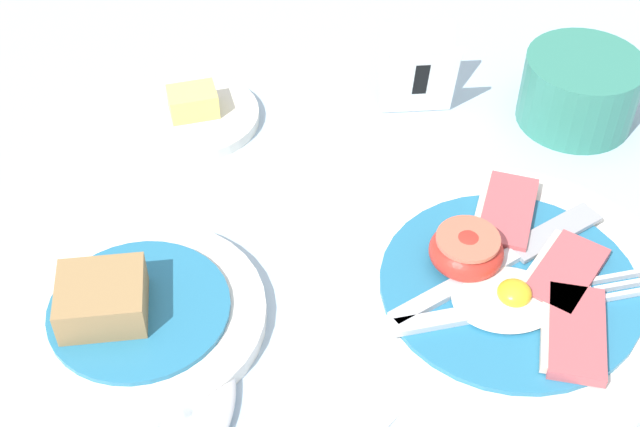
{
  "coord_description": "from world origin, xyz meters",
  "views": [
    {
      "loc": [
        -0.09,
        -0.37,
        0.48
      ],
      "look_at": [
        -0.06,
        0.1,
        0.02
      ],
      "focal_mm": 50.0,
      "sensor_mm": 36.0,
      "label": 1
    }
  ],
  "objects_px": {
    "sugar_cup": "(580,88)",
    "butter_dish": "(194,114)",
    "bread_plate": "(134,312)",
    "number_card": "(418,73)",
    "breakfast_plate": "(508,287)"
  },
  "relations": [
    {
      "from": "breakfast_plate",
      "to": "number_card",
      "type": "bearing_deg",
      "value": 98.9
    },
    {
      "from": "sugar_cup",
      "to": "butter_dish",
      "type": "distance_m",
      "value": 0.33
    },
    {
      "from": "sugar_cup",
      "to": "butter_dish",
      "type": "relative_size",
      "value": 0.88
    },
    {
      "from": "bread_plate",
      "to": "number_card",
      "type": "relative_size",
      "value": 2.32
    },
    {
      "from": "bread_plate",
      "to": "breakfast_plate",
      "type": "bearing_deg",
      "value": 1.64
    },
    {
      "from": "bread_plate",
      "to": "sugar_cup",
      "type": "xyz_separation_m",
      "value": [
        0.35,
        0.2,
        0.02
      ]
    },
    {
      "from": "breakfast_plate",
      "to": "number_card",
      "type": "height_order",
      "value": "number_card"
    },
    {
      "from": "bread_plate",
      "to": "sugar_cup",
      "type": "bearing_deg",
      "value": 29.64
    },
    {
      "from": "butter_dish",
      "to": "number_card",
      "type": "bearing_deg",
      "value": 1.72
    },
    {
      "from": "breakfast_plate",
      "to": "sugar_cup",
      "type": "height_order",
      "value": "sugar_cup"
    },
    {
      "from": "breakfast_plate",
      "to": "sugar_cup",
      "type": "xyz_separation_m",
      "value": [
        0.1,
        0.19,
        0.02
      ]
    },
    {
      "from": "breakfast_plate",
      "to": "bread_plate",
      "type": "height_order",
      "value": "same"
    },
    {
      "from": "breakfast_plate",
      "to": "butter_dish",
      "type": "relative_size",
      "value": 2.26
    },
    {
      "from": "bread_plate",
      "to": "butter_dish",
      "type": "xyz_separation_m",
      "value": [
        0.03,
        0.22,
        -0.0
      ]
    },
    {
      "from": "sugar_cup",
      "to": "bread_plate",
      "type": "bearing_deg",
      "value": -150.36
    }
  ]
}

